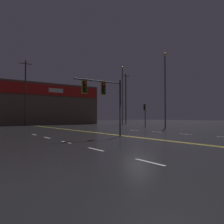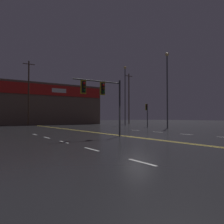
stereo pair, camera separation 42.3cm
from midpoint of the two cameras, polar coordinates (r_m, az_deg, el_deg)
The scene contains 8 objects.
ground_plane at distance 16.69m, azimuth 5.99°, elevation -6.62°, with size 200.00×200.00×0.00m, color black.
road_markings at distance 16.16m, azimuth 13.87°, elevation -6.74°, with size 17.05×60.00×0.01m.
traffic_signal_median at distance 16.82m, azimuth -3.40°, elevation 5.09°, with size 4.14×0.36×4.53m.
traffic_signal_corner_northeast at distance 34.38m, azimuth 8.20°, elevation 0.49°, with size 0.42×0.36×3.64m.
streetlight_far_left at distance 44.48m, azimuth 2.46°, elevation 6.12°, with size 0.56×0.56×11.94m.
streetlight_far_right at distance 33.37m, azimuth 13.33°, elevation 7.93°, with size 0.56×0.56×11.11m.
building_backdrop at distance 52.28m, azimuth -22.41°, elevation 1.92°, with size 32.12×10.23×8.98m.
utility_pole_row at distance 45.17m, azimuth -18.88°, elevation 4.46°, with size 46.95×0.26×12.58m.
Camera 1 is at (-10.93, -12.56, 1.50)m, focal length 35.00 mm.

